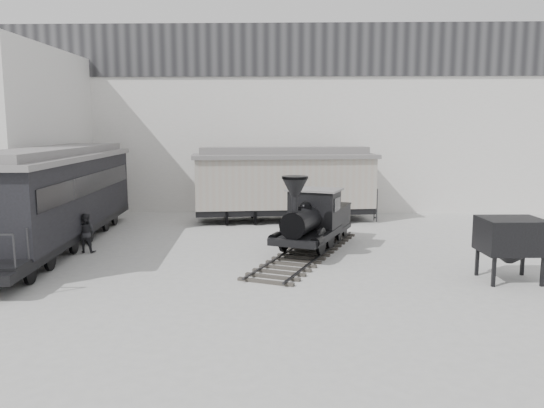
{
  "coord_description": "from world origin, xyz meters",
  "views": [
    {
      "loc": [
        0.48,
        -17.67,
        5.07
      ],
      "look_at": [
        -0.07,
        3.53,
        2.0
      ],
      "focal_mm": 35.0,
      "sensor_mm": 36.0,
      "label": 1
    }
  ],
  "objects_px": {
    "locomotive": "(312,223)",
    "visitor_b": "(86,233)",
    "passenger_coach": "(57,196)",
    "visitor_a": "(64,232)",
    "boxcar": "(284,182)",
    "coal_hopper": "(510,240)"
  },
  "relations": [
    {
      "from": "visitor_a",
      "to": "visitor_b",
      "type": "relative_size",
      "value": 1.07
    },
    {
      "from": "passenger_coach",
      "to": "visitor_a",
      "type": "distance_m",
      "value": 2.1
    },
    {
      "from": "boxcar",
      "to": "locomotive",
      "type": "bearing_deg",
      "value": -88.54
    },
    {
      "from": "passenger_coach",
      "to": "visitor_b",
      "type": "height_order",
      "value": "passenger_coach"
    },
    {
      "from": "boxcar",
      "to": "visitor_a",
      "type": "height_order",
      "value": "boxcar"
    },
    {
      "from": "locomotive",
      "to": "passenger_coach",
      "type": "relative_size",
      "value": 0.62
    },
    {
      "from": "visitor_a",
      "to": "coal_hopper",
      "type": "distance_m",
      "value": 16.81
    },
    {
      "from": "locomotive",
      "to": "visitor_b",
      "type": "distance_m",
      "value": 9.25
    },
    {
      "from": "boxcar",
      "to": "visitor_b",
      "type": "height_order",
      "value": "boxcar"
    },
    {
      "from": "visitor_b",
      "to": "coal_hopper",
      "type": "bearing_deg",
      "value": 171.86
    },
    {
      "from": "visitor_b",
      "to": "coal_hopper",
      "type": "relative_size",
      "value": 0.77
    },
    {
      "from": "boxcar",
      "to": "visitor_a",
      "type": "bearing_deg",
      "value": -146.69
    },
    {
      "from": "locomotive",
      "to": "boxcar",
      "type": "relative_size",
      "value": 0.9
    },
    {
      "from": "visitor_a",
      "to": "coal_hopper",
      "type": "bearing_deg",
      "value": 144.73
    },
    {
      "from": "locomotive",
      "to": "boxcar",
      "type": "height_order",
      "value": "boxcar"
    },
    {
      "from": "passenger_coach",
      "to": "coal_hopper",
      "type": "xyz_separation_m",
      "value": [
        17.27,
        -4.95,
        -0.79
      ]
    },
    {
      "from": "visitor_a",
      "to": "boxcar",
      "type": "bearing_deg",
      "value": -162.0
    },
    {
      "from": "passenger_coach",
      "to": "visitor_b",
      "type": "bearing_deg",
      "value": -41.23
    },
    {
      "from": "boxcar",
      "to": "coal_hopper",
      "type": "xyz_separation_m",
      "value": [
        7.52,
        -11.31,
        -0.74
      ]
    },
    {
      "from": "locomotive",
      "to": "visitor_b",
      "type": "height_order",
      "value": "locomotive"
    },
    {
      "from": "locomotive",
      "to": "visitor_a",
      "type": "relative_size",
      "value": 5.29
    },
    {
      "from": "visitor_b",
      "to": "coal_hopper",
      "type": "xyz_separation_m",
      "value": [
        15.58,
        -3.65,
        0.57
      ]
    }
  ]
}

